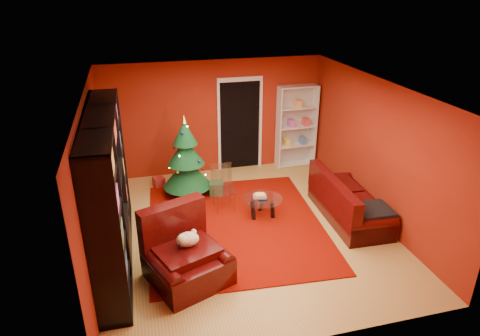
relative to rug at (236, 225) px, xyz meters
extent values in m
cube|color=#AA8A42|center=(0.14, -0.17, -0.04)|extent=(5.00, 5.50, 0.05)
cube|color=silver|center=(0.14, -0.17, 2.61)|extent=(5.00, 5.50, 0.05)
cube|color=maroon|center=(0.14, 2.61, 1.29)|extent=(5.00, 0.05, 2.60)
cube|color=maroon|center=(-2.38, -0.17, 1.29)|extent=(0.05, 5.50, 2.60)
cube|color=maroon|center=(2.67, -0.17, 1.29)|extent=(0.05, 5.50, 2.60)
cube|color=#780B01|center=(0.00, 0.00, 0.00)|extent=(3.38, 3.87, 0.02)
cube|color=#22532A|center=(-0.09, 1.30, 0.13)|extent=(0.34, 0.34, 0.29)
cube|color=maroon|center=(-1.25, 1.99, 0.10)|extent=(0.28, 0.28, 0.22)
camera|label=1|loc=(-1.64, -6.64, 4.20)|focal=32.00mm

